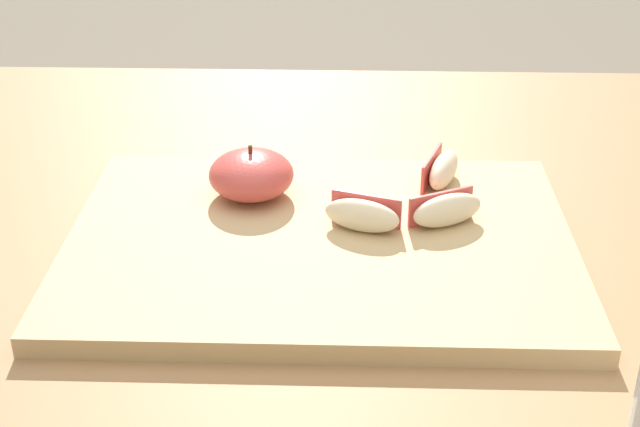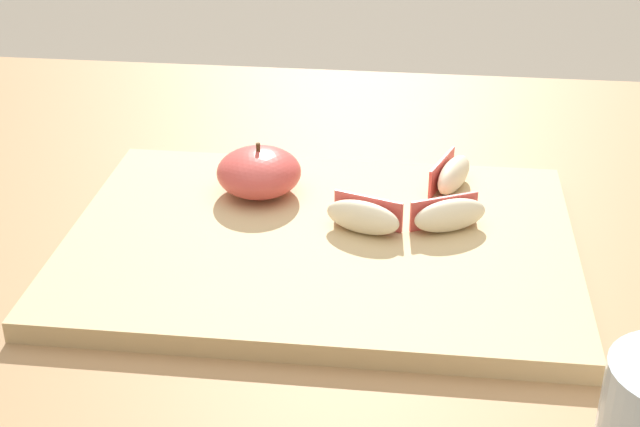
{
  "view_description": "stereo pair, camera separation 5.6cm",
  "coord_description": "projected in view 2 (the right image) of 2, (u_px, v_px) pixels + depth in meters",
  "views": [
    {
      "loc": [
        0.05,
        -0.67,
        1.11
      ],
      "look_at": [
        0.03,
        -0.02,
        0.76
      ],
      "focal_mm": 51.73,
      "sensor_mm": 36.0,
      "label": 1
    },
    {
      "loc": [
        0.11,
        -0.66,
        1.11
      ],
      "look_at": [
        0.03,
        -0.02,
        0.76
      ],
      "focal_mm": 51.73,
      "sensor_mm": 36.0,
      "label": 2
    }
  ],
  "objects": [
    {
      "name": "dining_table",
      "position": [
        288.0,
        338.0,
        0.82
      ],
      "size": [
        1.22,
        0.86,
        0.72
      ],
      "color": "#9E754C",
      "rests_on": "ground_plane"
    },
    {
      "name": "cutting_board",
      "position": [
        320.0,
        244.0,
        0.75
      ],
      "size": [
        0.41,
        0.3,
        0.02
      ],
      "color": "tan",
      "rests_on": "dining_table"
    },
    {
      "name": "apple_half_skin_up",
      "position": [
        259.0,
        172.0,
        0.8
      ],
      "size": [
        0.07,
        0.07,
        0.05
      ],
      "color": "#D14C47",
      "rests_on": "cutting_board"
    },
    {
      "name": "apple_wedge_front",
      "position": [
        452.0,
        174.0,
        0.81
      ],
      "size": [
        0.04,
        0.07,
        0.03
      ],
      "color": "beige",
      "rests_on": "cutting_board"
    },
    {
      "name": "apple_wedge_back",
      "position": [
        449.0,
        217.0,
        0.74
      ],
      "size": [
        0.07,
        0.05,
        0.03
      ],
      "color": "beige",
      "rests_on": "cutting_board"
    },
    {
      "name": "apple_wedge_near_knife",
      "position": [
        363.0,
        217.0,
        0.74
      ],
      "size": [
        0.07,
        0.04,
        0.03
      ],
      "color": "beige",
      "rests_on": "cutting_board"
    }
  ]
}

